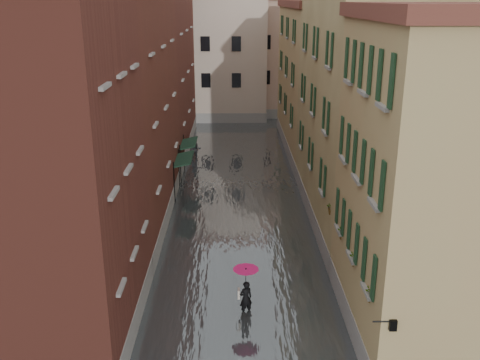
{
  "coord_description": "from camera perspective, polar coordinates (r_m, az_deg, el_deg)",
  "views": [
    {
      "loc": [
        -0.34,
        -19.49,
        12.11
      ],
      "look_at": [
        0.01,
        7.32,
        3.0
      ],
      "focal_mm": 40.0,
      "sensor_mm": 36.0,
      "label": 1
    }
  ],
  "objects": [
    {
      "name": "window_planters",
      "position": [
        20.9,
        11.7,
        -5.96
      ],
      "size": [
        0.59,
        8.17,
        0.84
      ],
      "color": "#915E2F",
      "rests_on": "ground"
    },
    {
      "name": "awning_far",
      "position": [
        37.64,
        -5.54,
        3.82
      ],
      "size": [
        1.09,
        2.88,
        2.8
      ],
      "color": "#152F20",
      "rests_on": "ground"
    },
    {
      "name": "awning_near",
      "position": [
        33.9,
        -6.05,
        2.13
      ],
      "size": [
        1.09,
        3.06,
        2.8
      ],
      "color": "#152F20",
      "rests_on": "ground"
    },
    {
      "name": "wall_lantern",
      "position": [
        16.94,
        15.9,
        -14.57
      ],
      "size": [
        0.71,
        0.22,
        0.35
      ],
      "color": "black",
      "rests_on": "ground"
    },
    {
      "name": "pedestrian_far",
      "position": [
        41.98,
        -4.78,
        3.24
      ],
      "size": [
        1.02,
        0.87,
        1.84
      ],
      "primitive_type": "imported",
      "rotation": [
        0.0,
        0.0,
        0.21
      ],
      "color": "black",
      "rests_on": "ground"
    },
    {
      "name": "building_left_mid",
      "position": [
        29.85,
        -13.73,
        6.9
      ],
      "size": [
        6.0,
        14.0,
        12.5
      ],
      "primitive_type": "cube",
      "color": "#5C261D",
      "rests_on": "ground"
    },
    {
      "name": "building_left_far",
      "position": [
        44.3,
        -9.6,
        11.88
      ],
      "size": [
        6.0,
        16.0,
        14.0
      ],
      "primitive_type": "cube",
      "color": "brown",
      "rests_on": "ground"
    },
    {
      "name": "building_left_near",
      "position": [
        19.54,
        -20.65,
        0.84
      ],
      "size": [
        6.0,
        8.0,
        13.0
      ],
      "primitive_type": "cube",
      "color": "brown",
      "rests_on": "ground"
    },
    {
      "name": "building_right_far",
      "position": [
        44.57,
        8.88,
        10.34
      ],
      "size": [
        6.0,
        16.0,
        11.5
      ],
      "primitive_type": "cube",
      "color": "tan",
      "rests_on": "ground"
    },
    {
      "name": "building_end_pink",
      "position": [
        60.14,
        5.44,
        12.85
      ],
      "size": [
        10.0,
        9.0,
        12.0
      ],
      "primitive_type": "cube",
      "color": "tan",
      "rests_on": "ground"
    },
    {
      "name": "pedestrian_main",
      "position": [
        21.59,
        0.61,
        -11.19
      ],
      "size": [
        1.04,
        1.04,
        2.06
      ],
      "color": "black",
      "rests_on": "ground"
    },
    {
      "name": "ground",
      "position": [
        22.95,
        0.21,
        -13.08
      ],
      "size": [
        120.0,
        120.0,
        0.0
      ],
      "primitive_type": "plane",
      "color": "#4F4F52",
      "rests_on": "ground"
    },
    {
      "name": "building_right_near",
      "position": [
        20.01,
        20.81,
        -1.05
      ],
      "size": [
        6.0,
        8.0,
        11.5
      ],
      "primitive_type": "cube",
      "color": "tan",
      "rests_on": "ground"
    },
    {
      "name": "building_end_cream",
      "position": [
        57.83,
        -3.48,
        13.16
      ],
      "size": [
        12.0,
        9.0,
        13.0
      ],
      "primitive_type": "cube",
      "color": "beige",
      "rests_on": "ground"
    },
    {
      "name": "floodwater",
      "position": [
        34.65,
        -0.14,
        -1.52
      ],
      "size": [
        10.0,
        60.0,
        0.2
      ],
      "primitive_type": "cube",
      "color": "#52575A",
      "rests_on": "ground"
    },
    {
      "name": "building_right_mid",
      "position": [
        29.96,
        13.56,
        7.45
      ],
      "size": [
        6.0,
        14.0,
        13.0
      ],
      "primitive_type": "cube",
      "color": "tan",
      "rests_on": "ground"
    }
  ]
}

